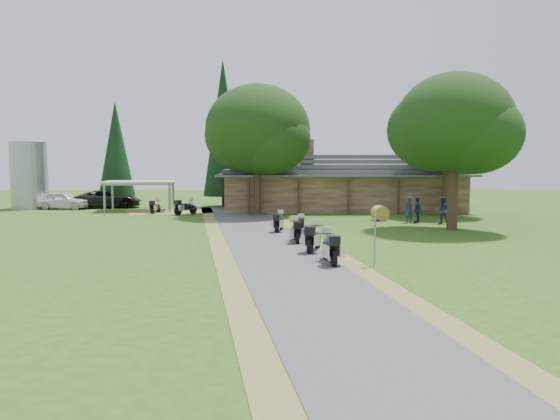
{
  "coord_description": "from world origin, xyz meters",
  "views": [
    {
      "loc": [
        -0.55,
        -23.97,
        4.17
      ],
      "look_at": [
        0.15,
        5.37,
        1.6
      ],
      "focal_mm": 35.0,
      "sensor_mm": 36.0,
      "label": 1
    }
  ],
  "objects_px": {
    "lodge": "(341,182)",
    "carport": "(140,196)",
    "motorcycle_row_d": "(301,226)",
    "motorcycle_row_e": "(279,221)",
    "car_white_sedan": "(63,198)",
    "motorcycle_carport_b": "(186,206)",
    "motorcycle_carport_a": "(155,206)",
    "car_dark_suv": "(108,194)",
    "hay_bale": "(380,213)",
    "motorcycle_row_c": "(296,230)",
    "silo": "(29,173)",
    "motorcycle_row_a": "(330,246)",
    "motorcycle_row_b": "(314,236)"
  },
  "relations": [
    {
      "from": "motorcycle_carport_a",
      "to": "motorcycle_row_d",
      "type": "bearing_deg",
      "value": -132.64
    },
    {
      "from": "lodge",
      "to": "motorcycle_carport_a",
      "type": "relative_size",
      "value": 12.12
    },
    {
      "from": "lodge",
      "to": "motorcycle_row_d",
      "type": "bearing_deg",
      "value": -104.91
    },
    {
      "from": "motorcycle_row_b",
      "to": "motorcycle_row_e",
      "type": "xyz_separation_m",
      "value": [
        -1.48,
        7.35,
        -0.1
      ]
    },
    {
      "from": "carport",
      "to": "hay_bale",
      "type": "bearing_deg",
      "value": -29.23
    },
    {
      "from": "car_white_sedan",
      "to": "motorcycle_carport_b",
      "type": "height_order",
      "value": "car_white_sedan"
    },
    {
      "from": "motorcycle_row_a",
      "to": "motorcycle_carport_a",
      "type": "bearing_deg",
      "value": 22.13
    },
    {
      "from": "motorcycle_row_d",
      "to": "motorcycle_carport_a",
      "type": "relative_size",
      "value": 1.0
    },
    {
      "from": "carport",
      "to": "car_dark_suv",
      "type": "height_order",
      "value": "carport"
    },
    {
      "from": "carport",
      "to": "motorcycle_row_d",
      "type": "xyz_separation_m",
      "value": [
        12.92,
        -16.91,
        -0.68
      ]
    },
    {
      "from": "motorcycle_row_a",
      "to": "motorcycle_carport_a",
      "type": "height_order",
      "value": "motorcycle_row_a"
    },
    {
      "from": "motorcycle_row_d",
      "to": "motorcycle_row_c",
      "type": "bearing_deg",
      "value": 173.97
    },
    {
      "from": "motorcycle_row_b",
      "to": "motorcycle_carport_b",
      "type": "relative_size",
      "value": 1.05
    },
    {
      "from": "car_dark_suv",
      "to": "lodge",
      "type": "bearing_deg",
      "value": -104.72
    },
    {
      "from": "motorcycle_carport_b",
      "to": "car_white_sedan",
      "type": "bearing_deg",
      "value": 105.65
    },
    {
      "from": "motorcycle_row_e",
      "to": "lodge",
      "type": "bearing_deg",
      "value": -7.97
    },
    {
      "from": "lodge",
      "to": "hay_bale",
      "type": "bearing_deg",
      "value": -80.45
    },
    {
      "from": "carport",
      "to": "motorcycle_row_a",
      "type": "height_order",
      "value": "carport"
    },
    {
      "from": "motorcycle_row_a",
      "to": "hay_bale",
      "type": "bearing_deg",
      "value": -23.78
    },
    {
      "from": "motorcycle_row_c",
      "to": "motorcycle_carport_a",
      "type": "height_order",
      "value": "motorcycle_row_c"
    },
    {
      "from": "car_white_sedan",
      "to": "silo",
      "type": "bearing_deg",
      "value": 81.77
    },
    {
      "from": "motorcycle_carport_a",
      "to": "motorcycle_carport_b",
      "type": "height_order",
      "value": "motorcycle_carport_b"
    },
    {
      "from": "silo",
      "to": "motorcycle_row_a",
      "type": "distance_m",
      "value": 36.78
    },
    {
      "from": "silo",
      "to": "motorcycle_row_c",
      "type": "bearing_deg",
      "value": -43.19
    },
    {
      "from": "car_dark_suv",
      "to": "car_white_sedan",
      "type": "bearing_deg",
      "value": 101.71
    },
    {
      "from": "motorcycle_row_d",
      "to": "motorcycle_row_e",
      "type": "height_order",
      "value": "motorcycle_row_e"
    },
    {
      "from": "motorcycle_row_c",
      "to": "motorcycle_row_d",
      "type": "xyz_separation_m",
      "value": [
        0.41,
        2.27,
        -0.05
      ]
    },
    {
      "from": "car_dark_suv",
      "to": "hay_bale",
      "type": "xyz_separation_m",
      "value": [
        22.69,
        -11.6,
        -0.69
      ]
    },
    {
      "from": "motorcycle_row_a",
      "to": "hay_bale",
      "type": "height_order",
      "value": "motorcycle_row_a"
    },
    {
      "from": "lodge",
      "to": "motorcycle_carport_b",
      "type": "relative_size",
      "value": 10.69
    },
    {
      "from": "lodge",
      "to": "carport",
      "type": "distance_m",
      "value": 17.61
    },
    {
      "from": "car_dark_suv",
      "to": "motorcycle_row_d",
      "type": "height_order",
      "value": "car_dark_suv"
    },
    {
      "from": "carport",
      "to": "motorcycle_row_d",
      "type": "bearing_deg",
      "value": -57.28
    },
    {
      "from": "motorcycle_row_b",
      "to": "motorcycle_carport_b",
      "type": "distance_m",
      "value": 20.22
    },
    {
      "from": "motorcycle_row_a",
      "to": "motorcycle_row_b",
      "type": "relative_size",
      "value": 1.0
    },
    {
      "from": "lodge",
      "to": "motorcycle_row_b",
      "type": "bearing_deg",
      "value": -100.85
    },
    {
      "from": "motorcycle_row_a",
      "to": "silo",
      "type": "bearing_deg",
      "value": 35.76
    },
    {
      "from": "lodge",
      "to": "car_dark_suv",
      "type": "relative_size",
      "value": 3.33
    },
    {
      "from": "silo",
      "to": "motorcycle_row_d",
      "type": "bearing_deg",
      "value": -39.54
    },
    {
      "from": "motorcycle_row_b",
      "to": "car_white_sedan",
      "type": "bearing_deg",
      "value": 58.51
    },
    {
      "from": "motorcycle_row_d",
      "to": "motorcycle_carport_b",
      "type": "height_order",
      "value": "motorcycle_carport_b"
    },
    {
      "from": "motorcycle_row_a",
      "to": "motorcycle_row_c",
      "type": "relative_size",
      "value": 1.09
    },
    {
      "from": "motorcycle_row_b",
      "to": "motorcycle_carport_a",
      "type": "relative_size",
      "value": 1.19
    },
    {
      "from": "silo",
      "to": "car_dark_suv",
      "type": "xyz_separation_m",
      "value": [
        6.93,
        0.43,
        -2.01
      ]
    },
    {
      "from": "hay_bale",
      "to": "motorcycle_row_e",
      "type": "bearing_deg",
      "value": -140.48
    },
    {
      "from": "motorcycle_row_e",
      "to": "hay_bale",
      "type": "xyz_separation_m",
      "value": [
        7.38,
        6.08,
        -0.08
      ]
    },
    {
      "from": "lodge",
      "to": "car_dark_suv",
      "type": "xyz_separation_m",
      "value": [
        -21.14,
        2.35,
        -1.22
      ]
    },
    {
      "from": "motorcycle_row_b",
      "to": "motorcycle_carport_b",
      "type": "height_order",
      "value": "motorcycle_row_b"
    },
    {
      "from": "carport",
      "to": "motorcycle_row_e",
      "type": "xyz_separation_m",
      "value": [
        11.74,
        -14.82,
        -0.67
      ]
    },
    {
      "from": "carport",
      "to": "motorcycle_carport_a",
      "type": "height_order",
      "value": "carport"
    }
  ]
}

